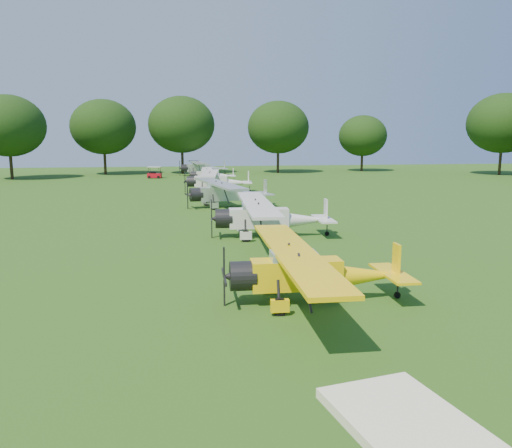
{
  "coord_description": "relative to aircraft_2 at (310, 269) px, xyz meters",
  "views": [
    {
      "loc": [
        -4.03,
        -28.99,
        5.7
      ],
      "look_at": [
        0.21,
        -4.0,
        1.4
      ],
      "focal_mm": 35.0,
      "sensor_mm": 36.0,
      "label": 1
    }
  ],
  "objects": [
    {
      "name": "aircraft_5",
      "position": [
        0.09,
        38.18,
        0.15
      ],
      "size": [
        7.49,
        11.9,
        2.34
      ],
      "rotation": [
        0.0,
        0.0,
        -0.12
      ],
      "color": "silver",
      "rests_on": "ground"
    },
    {
      "name": "aircraft_7",
      "position": [
        0.1,
        64.05,
        0.19
      ],
      "size": [
        7.7,
        12.28,
        2.41
      ],
      "rotation": [
        0.0,
        0.0,
        0.08
      ],
      "color": "silver",
      "rests_on": "ground"
    },
    {
      "name": "ground",
      "position": [
        -0.69,
        12.53,
        -1.22
      ],
      "size": [
        160.0,
        160.0,
        0.0
      ],
      "primitive_type": "plane",
      "color": "#254812",
      "rests_on": "ground"
    },
    {
      "name": "tree_belt",
      "position": [
        2.88,
        12.7,
        6.81
      ],
      "size": [
        137.36,
        130.27,
        14.52
      ],
      "color": "black",
      "rests_on": "ground"
    },
    {
      "name": "aircraft_2",
      "position": [
        0.0,
        0.0,
        0.0
      ],
      "size": [
        6.63,
        10.55,
        2.08
      ],
      "rotation": [
        0.0,
        0.0,
        -0.04
      ],
      "color": "yellow",
      "rests_on": "ground"
    },
    {
      "name": "aircraft_4",
      "position": [
        -0.13,
        25.66,
        0.13
      ],
      "size": [
        7.43,
        11.77,
        2.31
      ],
      "rotation": [
        0.0,
        0.0,
        0.17
      ],
      "color": "silver",
      "rests_on": "ground"
    },
    {
      "name": "golf_cart",
      "position": [
        -7.24,
        59.52,
        -0.64
      ],
      "size": [
        2.2,
        1.59,
        1.71
      ],
      "rotation": [
        0.0,
        0.0,
        -0.2
      ],
      "color": "red",
      "rests_on": "ground"
    },
    {
      "name": "aircraft_6",
      "position": [
        0.55,
        50.83,
        -0.07
      ],
      "size": [
        6.24,
        9.94,
        1.95
      ],
      "rotation": [
        0.0,
        0.0,
        -0.08
      ],
      "color": "silver",
      "rests_on": "ground"
    },
    {
      "name": "aircraft_3",
      "position": [
        0.83,
        12.06,
        0.11
      ],
      "size": [
        7.26,
        11.57,
        2.28
      ],
      "rotation": [
        0.0,
        0.0,
        -0.07
      ],
      "color": "silver",
      "rests_on": "ground"
    }
  ]
}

